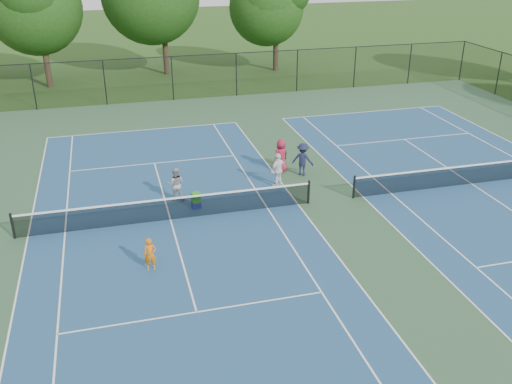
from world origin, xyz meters
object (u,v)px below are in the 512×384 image
object	(u,v)px
ball_crate	(196,205)
ball_hopper	(196,197)
bystander_b	(303,159)
tree_back_c	(276,2)
tree_back_a	(38,3)
bystander_c	(281,156)
instructor	(176,184)
child_player	(150,254)
bystander_a	(278,170)

from	to	relation	value
ball_crate	ball_hopper	distance (m)	0.36
bystander_b	ball_hopper	bearing A→B (deg)	56.04
bystander_b	tree_back_c	bearing A→B (deg)	-69.54
tree_back_a	bystander_c	world-z (taller)	tree_back_a
tree_back_a	ball_crate	world-z (taller)	tree_back_a
bystander_b	ball_crate	distance (m)	6.01
tree_back_a	instructor	size ratio (longest dim) A/B	5.99
bystander_c	tree_back_a	bearing A→B (deg)	-81.90
child_player	bystander_a	xyz separation A→B (m)	(6.32, 5.61, 0.21)
tree_back_c	ball_hopper	xyz separation A→B (m)	(-10.80, -24.19, -4.98)
instructor	bystander_b	size ratio (longest dim) A/B	0.95
child_player	instructor	world-z (taller)	instructor
child_player	ball_hopper	distance (m)	4.93
tree_back_a	ball_hopper	world-z (taller)	tree_back_a
instructor	bystander_c	size ratio (longest dim) A/B	0.93
ball_hopper	bystander_b	bearing A→B (deg)	22.09
bystander_b	bystander_c	world-z (taller)	bystander_c
tree_back_c	bystander_b	bearing A→B (deg)	-103.49
tree_back_a	tree_back_c	size ratio (longest dim) A/B	1.09
instructor	bystander_c	world-z (taller)	bystander_c
instructor	bystander_b	world-z (taller)	bystander_b
tree_back_a	child_player	size ratio (longest dim) A/B	7.63
tree_back_a	bystander_a	bearing A→B (deg)	-62.92
bystander_b	ball_hopper	size ratio (longest dim) A/B	3.67
tree_back_c	instructor	size ratio (longest dim) A/B	5.49
child_player	bystander_a	size ratio (longest dim) A/B	0.74
child_player	bystander_a	distance (m)	8.46
bystander_a	bystander_c	distance (m)	1.81
tree_back_c	instructor	bearing A→B (deg)	-116.36
tree_back_c	bystander_a	xyz separation A→B (m)	(-6.79, -22.93, -4.67)
ball_crate	ball_hopper	size ratio (longest dim) A/B	0.84
child_player	instructor	bearing A→B (deg)	78.25
tree_back_a	ball_crate	size ratio (longest dim) A/B	24.81
tree_back_c	bystander_c	bearing A→B (deg)	-106.09
tree_back_a	ball_crate	distance (m)	24.98
bystander_c	tree_back_c	bearing A→B (deg)	-128.39
tree_back_c	ball_crate	distance (m)	27.02
bystander_a	bystander_b	xyz separation A→B (m)	(1.53, 0.99, -0.01)
tree_back_c	ball_hopper	world-z (taller)	tree_back_c
bystander_a	bystander_c	bearing A→B (deg)	-141.39
tree_back_a	bystander_a	world-z (taller)	tree_back_a
bystander_b	tree_back_a	bearing A→B (deg)	-24.74
bystander_b	bystander_c	xyz separation A→B (m)	(-0.86, 0.70, 0.01)
child_player	bystander_b	distance (m)	10.25
instructor	ball_hopper	size ratio (longest dim) A/B	3.49
instructor	bystander_a	xyz separation A→B (m)	(4.70, 0.26, 0.05)
tree_back_a	bystander_c	size ratio (longest dim) A/B	5.60
tree_back_a	bystander_c	xyz separation A→B (m)	(11.87, -20.24, -5.22)
tree_back_c	bystander_c	distance (m)	22.59
tree_back_a	ball_crate	bearing A→B (deg)	-72.74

